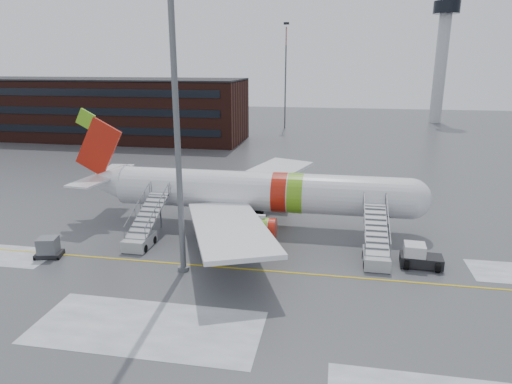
% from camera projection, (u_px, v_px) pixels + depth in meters
% --- Properties ---
extents(ground, '(260.00, 260.00, 0.00)m').
position_uv_depth(ground, '(269.00, 265.00, 36.24)').
color(ground, '#494C4F').
rests_on(ground, ground).
extents(airliner, '(35.03, 32.97, 11.18)m').
position_uv_depth(airliner, '(250.00, 192.00, 44.32)').
color(airliner, silver).
rests_on(airliner, ground).
extents(airstair_fwd, '(2.05, 7.70, 3.48)m').
position_uv_depth(airstair_fwd, '(376.00, 249.00, 36.80)').
color(airstair_fwd, '#A3A5AA').
rests_on(airstair_fwd, ground).
extents(airstair_aft, '(2.05, 7.70, 3.48)m').
position_uv_depth(airstair_aft, '(143.00, 233.00, 40.22)').
color(airstair_aft, '#A0A3A7').
rests_on(airstair_aft, ground).
extents(pushback_tug, '(3.30, 2.55, 1.83)m').
position_uv_depth(pushback_tug, '(419.00, 257.00, 35.90)').
color(pushback_tug, black).
rests_on(pushback_tug, ground).
extents(uld_container, '(2.36, 1.95, 1.69)m').
position_uv_depth(uld_container, '(48.00, 248.00, 37.63)').
color(uld_container, black).
rests_on(uld_container, ground).
extents(light_mast_near, '(1.20, 1.20, 27.44)m').
position_uv_depth(light_mast_near, '(175.00, 84.00, 31.54)').
color(light_mast_near, '#595B60').
rests_on(light_mast_near, ground).
extents(terminal_building, '(62.00, 16.11, 12.30)m').
position_uv_depth(terminal_building, '(94.00, 109.00, 94.21)').
color(terminal_building, '#3F1E16').
rests_on(terminal_building, ground).
extents(control_tower, '(6.40, 6.40, 30.00)m').
position_uv_depth(control_tower, '(442.00, 48.00, 115.80)').
color(control_tower, '#B2B5BA').
rests_on(control_tower, ground).
extents(light_mast_far_n, '(1.20, 1.20, 24.25)m').
position_uv_depth(light_mast_far_n, '(286.00, 69.00, 107.56)').
color(light_mast_far_n, '#595B60').
rests_on(light_mast_far_n, ground).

